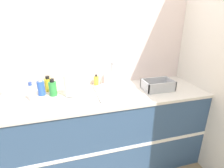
% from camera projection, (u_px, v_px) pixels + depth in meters
% --- Properties ---
extents(wall_back, '(4.56, 0.06, 2.60)m').
position_uv_depth(wall_back, '(100.00, 54.00, 2.06)').
color(wall_back, silver).
rests_on(wall_back, ground_plane).
extents(wall_right, '(0.06, 2.65, 2.60)m').
position_uv_depth(wall_right, '(200.00, 55.00, 2.02)').
color(wall_right, silver).
rests_on(wall_right, ground_plane).
extents(counter_cabinet, '(2.18, 0.67, 0.94)m').
position_uv_depth(counter_cabinet, '(108.00, 130.00, 2.05)').
color(counter_cabinet, '#33517A').
rests_on(counter_cabinet, ground_plane).
extents(sink, '(0.45, 0.43, 0.30)m').
position_uv_depth(sink, '(117.00, 90.00, 1.91)').
color(sink, silver).
rests_on(sink, counter_cabinet).
extents(paper_towel_roll, '(0.12, 0.12, 0.23)m').
position_uv_depth(paper_towel_roll, '(70.00, 85.00, 1.79)').
color(paper_towel_roll, '#4C4C51').
rests_on(paper_towel_roll, counter_cabinet).
extents(dish_rack, '(0.34, 0.21, 0.11)m').
position_uv_depth(dish_rack, '(158.00, 86.00, 1.97)').
color(dish_rack, '#B7BABF').
rests_on(dish_rack, counter_cabinet).
extents(bottle_green, '(0.08, 0.08, 0.18)m').
position_uv_depth(bottle_green, '(53.00, 88.00, 1.81)').
color(bottle_green, '#2D8C3D').
rests_on(bottle_green, counter_cabinet).
extents(bottle_blue, '(0.08, 0.08, 0.19)m').
position_uv_depth(bottle_blue, '(41.00, 88.00, 1.82)').
color(bottle_blue, '#2D56B7').
rests_on(bottle_blue, counter_cabinet).
extents(bottle_yellow, '(0.08, 0.08, 0.17)m').
position_uv_depth(bottle_yellow, '(48.00, 84.00, 1.93)').
color(bottle_yellow, yellow).
rests_on(bottle_yellow, counter_cabinet).
extents(bottle_clear, '(0.06, 0.06, 0.19)m').
position_uv_depth(bottle_clear, '(31.00, 92.00, 1.70)').
color(bottle_clear, silver).
rests_on(bottle_clear, counter_cabinet).
extents(soap_dispenser, '(0.06, 0.06, 0.14)m').
position_uv_depth(soap_dispenser, '(96.00, 81.00, 2.07)').
color(soap_dispenser, gold).
rests_on(soap_dispenser, counter_cabinet).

